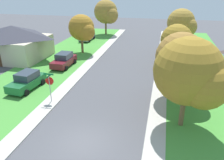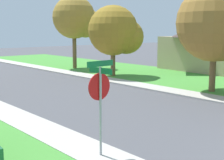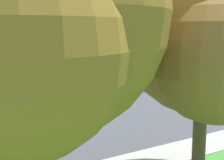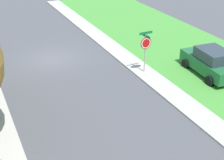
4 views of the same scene
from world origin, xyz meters
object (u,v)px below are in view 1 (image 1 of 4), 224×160
object	(u,v)px
stop_sign_far_corner	(50,83)
car_grey_far_down_street	(87,36)
tree_sidewalk_far	(184,60)
tree_across_left	(182,24)
car_maroon_near_corner	(64,60)
house_left_setback	(14,42)
tree_corner_large	(178,41)
tree_sidewalk_near	(82,29)
tree_sidewalk_mid	(107,13)
car_green_behind_trees	(27,81)
tree_across_right	(192,75)

from	to	relation	value
stop_sign_far_corner	car_grey_far_down_street	bearing A→B (deg)	101.00
car_grey_far_down_street	tree_sidewalk_far	world-z (taller)	tree_sidewalk_far
tree_across_left	tree_sidewalk_far	xyz separation A→B (m)	(-0.58, -14.69, -0.75)
car_grey_far_down_street	tree_sidewalk_far	bearing A→B (deg)	-52.31
car_maroon_near_corner	house_left_setback	distance (m)	8.47
tree_corner_large	tree_across_left	distance (m)	6.26
tree_sidewalk_near	car_maroon_near_corner	bearing A→B (deg)	-93.66
stop_sign_far_corner	tree_sidewalk_mid	bearing A→B (deg)	94.36
tree_sidewalk_mid	car_grey_far_down_street	bearing A→B (deg)	-111.24
car_green_behind_trees	tree_sidewalk_far	bearing A→B (deg)	4.08
car_green_behind_trees	tree_corner_large	distance (m)	17.73
tree_sidewalk_far	house_left_setback	world-z (taller)	tree_sidewalk_far
stop_sign_far_corner	tree_across_right	bearing A→B (deg)	-7.07
tree_corner_large	tree_sidewalk_far	size ratio (longest dim) A/B	0.89
stop_sign_far_corner	tree_sidewalk_far	world-z (taller)	tree_sidewalk_far
car_green_behind_trees	house_left_setback	xyz separation A→B (m)	(-7.30, 8.85, 1.50)
car_green_behind_trees	tree_across_right	distance (m)	15.75
car_maroon_near_corner	tree_across_left	bearing A→B (deg)	30.91
tree_sidewalk_far	tree_sidewalk_near	world-z (taller)	tree_sidewalk_far
tree_across_left	tree_sidewalk_mid	distance (m)	18.15
tree_sidewalk_near	tree_across_right	bearing A→B (deg)	-50.47
tree_across_left	tree_across_right	bearing A→B (deg)	-90.99
stop_sign_far_corner	car_maroon_near_corner	world-z (taller)	stop_sign_far_corner
tree_sidewalk_near	car_grey_far_down_street	bearing A→B (deg)	105.04
car_maroon_near_corner	tree_sidewalk_far	distance (m)	15.45
tree_across_right	tree_sidewalk_far	size ratio (longest dim) A/B	1.09
car_grey_far_down_street	tree_sidewalk_mid	distance (m)	7.30
tree_corner_large	house_left_setback	bearing A→B (deg)	-177.94
tree_sidewalk_far	tree_sidewalk_mid	world-z (taller)	tree_sidewalk_mid
car_maroon_near_corner	tree_sidewalk_near	distance (m)	6.87
car_grey_far_down_street	car_maroon_near_corner	world-z (taller)	same
tree_sidewalk_mid	tree_across_left	bearing A→B (deg)	-39.64
stop_sign_far_corner	car_grey_far_down_street	xyz separation A→B (m)	(-4.54, 23.38, -1.01)
car_grey_far_down_street	tree_sidewalk_near	xyz separation A→B (m)	(2.18, -8.10, 2.87)
tree_across_right	tree_across_left	bearing A→B (deg)	89.01
stop_sign_far_corner	house_left_setback	world-z (taller)	house_left_setback
tree_sidewalk_far	house_left_setback	bearing A→B (deg)	160.55
tree_across_left	house_left_setback	xyz separation A→B (m)	(-22.64, -6.90, -2.20)
tree_across_left	tree_sidewalk_near	bearing A→B (deg)	-170.12
car_maroon_near_corner	tree_sidewalk_near	world-z (taller)	tree_sidewalk_near
stop_sign_far_corner	car_maroon_near_corner	bearing A→B (deg)	107.00
car_green_behind_trees	house_left_setback	distance (m)	11.57
stop_sign_far_corner	tree_corner_large	distance (m)	16.12
tree_corner_large	tree_sidewalk_near	xyz separation A→B (m)	(-13.43, 3.66, 0.33)
car_grey_far_down_street	tree_across_left	size ratio (longest dim) A/B	0.65
tree_across_right	house_left_setback	size ratio (longest dim) A/B	0.73
tree_corner_large	tree_sidewalk_near	bearing A→B (deg)	164.77
tree_sidewalk_near	tree_sidewalk_mid	bearing A→B (deg)	89.46
stop_sign_far_corner	tree_corner_large	bearing A→B (deg)	46.41
stop_sign_far_corner	tree_across_right	xyz separation A→B (m)	(11.41, -1.41, 2.31)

